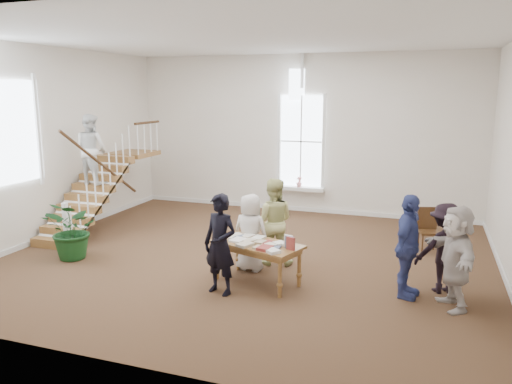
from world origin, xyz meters
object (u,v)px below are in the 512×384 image
at_px(person_yellow, 273,222).
at_px(police_officer, 220,244).
at_px(elderly_woman, 250,232).
at_px(library_table, 257,247).
at_px(side_chair, 428,227).
at_px(woman_cluster_c, 455,257).
at_px(floor_plant, 73,230).
at_px(woman_cluster_b, 445,248).
at_px(woman_cluster_a, 408,247).

bearing_deg(person_yellow, police_officer, 64.61).
distance_m(police_officer, elderly_woman, 1.26).
bearing_deg(police_officer, elderly_woman, 100.34).
bearing_deg(person_yellow, elderly_woman, 46.52).
relative_size(library_table, person_yellow, 1.02).
xyz_separation_m(police_officer, side_chair, (3.37, 3.64, -0.34)).
relative_size(woman_cluster_c, floor_plant, 1.36).
bearing_deg(person_yellow, library_table, 80.31).
bearing_deg(side_chair, elderly_woman, -160.06).
xyz_separation_m(police_officer, woman_cluster_b, (3.65, 1.34, -0.09)).
bearing_deg(library_table, side_chair, 63.91).
relative_size(police_officer, elderly_woman, 1.15).
bearing_deg(elderly_woman, woman_cluster_b, -171.28).
bearing_deg(floor_plant, person_yellow, 15.31).
bearing_deg(elderly_woman, police_officer, 92.75).
xyz_separation_m(woman_cluster_b, floor_plant, (-7.26, -0.68, -0.16)).
bearing_deg(floor_plant, side_chair, 23.18).
relative_size(woman_cluster_a, side_chair, 1.84).
bearing_deg(woman_cluster_b, side_chair, -108.20).
height_order(library_table, woman_cluster_b, woman_cluster_b).
bearing_deg(library_table, woman_cluster_a, 23.50).
distance_m(police_officer, woman_cluster_b, 3.89).
height_order(woman_cluster_a, side_chair, woman_cluster_a).
height_order(woman_cluster_b, side_chair, woman_cluster_b).
height_order(library_table, elderly_woman, elderly_woman).
height_order(elderly_woman, side_chair, elderly_woman).
xyz_separation_m(person_yellow, side_chair, (2.97, 1.89, -0.34)).
bearing_deg(library_table, woman_cluster_b, 30.37).
bearing_deg(side_chair, police_officer, -149.02).
height_order(woman_cluster_c, floor_plant, woman_cluster_c).
bearing_deg(elderly_woman, person_yellow, -113.64).
bearing_deg(library_table, floor_plant, -162.11).
bearing_deg(woman_cluster_c, woman_cluster_b, 172.33).
distance_m(police_officer, side_chair, 4.97).
xyz_separation_m(library_table, floor_plant, (-4.06, 0.01, -0.06)).
bearing_deg(person_yellow, woman_cluster_a, 149.42).
xyz_separation_m(elderly_woman, woman_cluster_a, (2.95, -0.36, 0.13)).
bearing_deg(elderly_woman, side_chair, -136.50).
bearing_deg(woman_cluster_a, person_yellow, 83.13).
distance_m(library_table, side_chair, 4.19).
distance_m(woman_cluster_c, floor_plant, 7.40).
bearing_deg(woman_cluster_c, police_officer, -99.88).
height_order(police_officer, floor_plant, police_officer).
bearing_deg(floor_plant, woman_cluster_b, 5.37).
xyz_separation_m(police_officer, elderly_woman, (0.10, 1.25, -0.12)).
distance_m(police_officer, floor_plant, 3.67).
xyz_separation_m(person_yellow, woman_cluster_c, (3.39, -1.06, -0.03)).
bearing_deg(person_yellow, woman_cluster_c, 150.07).
bearing_deg(elderly_woman, woman_cluster_c, 178.64).
bearing_deg(woman_cluster_b, elderly_woman, -23.69).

